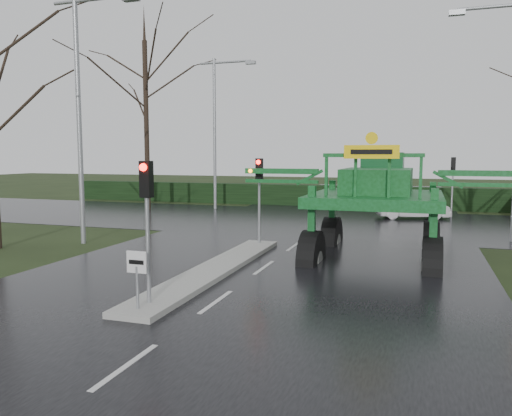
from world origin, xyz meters
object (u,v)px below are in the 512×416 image
(traffic_signal_near, at_px, (147,201))
(street_light_right, at_px, (512,98))
(traffic_signal_mid, at_px, (259,182))
(crop_sprayer, at_px, (314,186))
(street_light_left_near, at_px, (85,97))
(street_light_left_far, at_px, (219,120))
(traffic_signal_far, at_px, (453,173))
(white_sedan, at_px, (412,219))
(keep_left_sign, at_px, (137,270))

(traffic_signal_near, xyz_separation_m, street_light_right, (9.49, 13.01, 3.40))
(traffic_signal_mid, distance_m, crop_sprayer, 3.11)
(traffic_signal_near, xyz_separation_m, traffic_signal_mid, (0.00, 8.50, 0.00))
(street_light_left_near, xyz_separation_m, street_light_left_far, (0.00, 14.00, 0.00))
(traffic_signal_near, height_order, traffic_signal_far, same)
(traffic_signal_far, xyz_separation_m, street_light_left_near, (-14.69, -14.01, 3.40))
(street_light_left_near, bearing_deg, street_light_right, 20.11)
(street_light_left_near, bearing_deg, traffic_signal_far, 43.63)
(street_light_right, height_order, white_sedan, street_light_right)
(white_sedan, bearing_deg, street_light_left_far, 68.42)
(street_light_right, xyz_separation_m, white_sedan, (-3.88, 6.57, -5.99))
(keep_left_sign, xyz_separation_m, crop_sprayer, (2.55, 7.21, 1.53))
(keep_left_sign, bearing_deg, street_light_left_near, 132.59)
(keep_left_sign, xyz_separation_m, white_sedan, (5.62, 20.07, -1.06))
(traffic_signal_far, bearing_deg, traffic_signal_mid, 58.07)
(keep_left_sign, xyz_separation_m, traffic_signal_far, (7.80, 21.51, 1.53))
(traffic_signal_near, bearing_deg, street_light_left_near, 134.53)
(keep_left_sign, bearing_deg, traffic_signal_mid, 90.00)
(street_light_right, height_order, crop_sprayer, street_light_right)
(traffic_signal_far, height_order, street_light_right, street_light_right)
(street_light_left_far, bearing_deg, traffic_signal_far, 0.03)
(keep_left_sign, bearing_deg, street_light_right, 54.88)
(traffic_signal_near, relative_size, white_sedan, 0.88)
(keep_left_sign, height_order, white_sedan, keep_left_sign)
(traffic_signal_mid, relative_size, white_sedan, 0.88)
(traffic_signal_mid, bearing_deg, crop_sprayer, -34.89)
(traffic_signal_mid, relative_size, street_light_left_far, 0.35)
(traffic_signal_near, relative_size, street_light_left_near, 0.35)
(keep_left_sign, height_order, traffic_signal_far, traffic_signal_far)
(traffic_signal_mid, distance_m, white_sedan, 12.68)
(street_light_left_near, relative_size, crop_sprayer, 1.02)
(traffic_signal_mid, xyz_separation_m, crop_sprayer, (2.55, -1.78, 0.00))
(traffic_signal_far, xyz_separation_m, street_light_right, (1.69, -8.01, 3.40))
(traffic_signal_mid, relative_size, crop_sprayer, 0.36)
(keep_left_sign, bearing_deg, traffic_signal_far, 70.07)
(street_light_left_near, xyz_separation_m, crop_sprayer, (9.45, -0.29, -3.40))
(traffic_signal_mid, relative_size, traffic_signal_far, 1.00)
(crop_sprayer, xyz_separation_m, white_sedan, (3.07, 12.85, -2.59))
(traffic_signal_far, bearing_deg, street_light_left_far, 0.03)
(traffic_signal_near, distance_m, street_light_left_near, 10.40)
(street_light_left_near, bearing_deg, white_sedan, 45.12)
(traffic_signal_near, bearing_deg, traffic_signal_far, 69.64)
(traffic_signal_mid, bearing_deg, keep_left_sign, -90.00)
(keep_left_sign, relative_size, white_sedan, 0.34)
(crop_sprayer, bearing_deg, white_sedan, 77.00)
(traffic_signal_near, height_order, street_light_left_far, street_light_left_far)
(street_light_right, relative_size, street_light_left_far, 1.00)
(keep_left_sign, relative_size, crop_sprayer, 0.14)
(traffic_signal_near, bearing_deg, crop_sprayer, 69.22)
(street_light_right, distance_m, white_sedan, 9.70)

